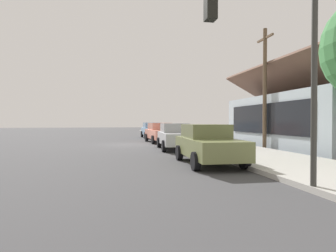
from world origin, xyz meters
name	(u,v)px	position (x,y,z in m)	size (l,w,h in m)	color
ground_plane	(129,145)	(0.00, 0.00, 0.00)	(120.00, 120.00, 0.00)	#424244
sidewalk_curb	(202,142)	(0.00, 5.60, 0.08)	(60.00, 4.20, 0.16)	#B2AFA8
car_skyblue	(152,130)	(-8.40, 2.82, 0.82)	(4.84, 1.98, 1.59)	#8CB7E0
car_coral	(160,132)	(-1.78, 2.63, 0.82)	(4.81, 2.20, 1.59)	#EA8C75
car_silver	(175,136)	(3.96, 2.62, 0.81)	(4.63, 2.15, 1.59)	silver
car_olive	(208,144)	(10.15, 2.62, 0.81)	(4.46, 2.11, 1.59)	olive
storefront_building	(313,119)	(4.26, 11.98, 1.86)	(12.18, 7.42, 5.44)	#ADBCC6
traffic_light_main	(274,45)	(15.07, 2.54, 3.49)	(0.37, 2.79, 5.20)	#383833
utility_pole_wooden	(265,86)	(4.69, 8.20, 3.93)	(1.80, 0.24, 7.50)	brown
fire_hydrant_red	(170,134)	(-5.41, 4.20, 0.50)	(0.22, 0.22, 0.71)	red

